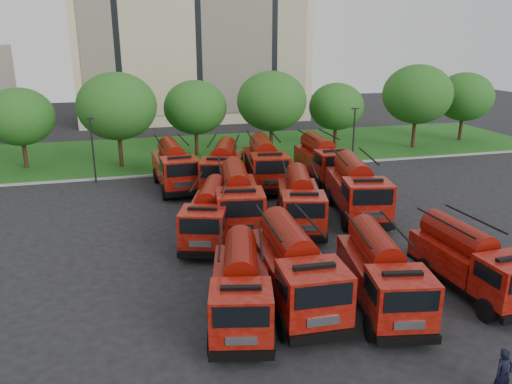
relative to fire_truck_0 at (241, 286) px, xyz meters
The scene contains 28 objects.
ground 6.30m from the fire_truck_0, 56.72° to the left, with size 140.00×140.00×0.00m, color black.
lawn 31.33m from the fire_truck_0, 83.84° to the left, with size 70.00×16.00×0.12m, color #154A13.
curb 23.30m from the fire_truck_0, 81.70° to the left, with size 70.00×0.30×0.14m, color gray.
apartment_building 54.44m from the fire_truck_0, 84.23° to the left, with size 30.00×14.18×25.00m.
tree_1 30.98m from the fire_truck_0, 114.21° to the left, with size 5.71×5.71×6.98m.
tree_2 27.29m from the fire_truck_0, 99.89° to the left, with size 6.72×6.72×8.22m.
tree_3 29.38m from the fire_truck_0, 85.37° to the left, with size 5.88×5.88×7.19m.
tree_4 29.39m from the fire_truck_0, 71.28° to the left, with size 6.55×6.55×8.01m.
tree_5 33.08m from the fire_truck_0, 60.25° to the left, with size 5.46×5.46×6.68m.
tree_6 36.67m from the fire_truck_0, 48.07° to the left, with size 6.89×6.89×8.42m.
tree_7 42.92m from the fire_truck_0, 42.88° to the left, with size 6.05×6.05×7.39m.
lamp_post_0 23.32m from the fire_truck_0, 106.58° to the left, with size 0.60×0.25×5.11m.
lamp_post_1 27.12m from the fire_truck_0, 55.46° to the left, with size 0.60×0.25×5.11m.
fire_truck_0 is the anchor object (origin of this frame).
fire_truck_1 2.61m from the fire_truck_0, 15.22° to the left, with size 2.92×7.42×3.33m.
fire_truck_2 5.97m from the fire_truck_0, ahead, with size 3.55×7.13×3.10m.
fire_truck_3 10.48m from the fire_truck_0, ahead, with size 2.69×6.65×2.98m.
fire_truck_4 8.54m from the fire_truck_0, 88.97° to the left, with size 4.24×7.10×3.06m.
fire_truck_5 10.55m from the fire_truck_0, 78.27° to the left, with size 3.71×7.95×3.48m.
fire_truck_6 11.00m from the fire_truck_0, 58.10° to the left, with size 4.12×7.42×3.21m.
fire_truck_7 14.34m from the fire_truck_0, 45.99° to the left, with size 4.18×8.11×3.52m.
fire_truck_8 19.28m from the fire_truck_0, 92.10° to the left, with size 3.10×7.58×3.38m.
fire_truck_9 18.24m from the fire_truck_0, 81.28° to the left, with size 4.64×7.86×3.39m.
fire_truck_10 19.20m from the fire_truck_0, 71.56° to the left, with size 3.65×8.03×3.53m.
fire_truck_11 21.59m from the fire_truck_0, 59.57° to the left, with size 2.88×7.45×3.36m.
firefighter_3 9.98m from the fire_truck_0, ahead, with size 1.06×0.54×1.63m, color black.
firefighter_4 4.80m from the fire_truck_0, 23.88° to the left, with size 0.83×0.55×1.70m, color black.
firefighter_5 14.12m from the fire_truck_0, 41.91° to the left, with size 1.77×0.76×1.91m, color #9B0F0B.
Camera 1 is at (-7.30, -22.64, 11.10)m, focal length 35.00 mm.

